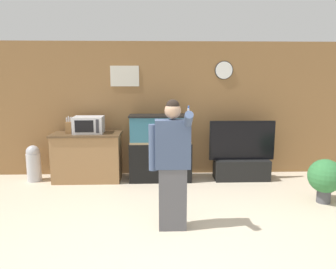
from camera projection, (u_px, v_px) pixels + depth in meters
ground_plane at (181, 249)px, 3.72m from camera, size 18.00×18.00×0.00m
wall_back_paneled at (170, 109)px, 6.46m from camera, size 10.00×0.08×2.60m
counter_island at (87, 157)px, 6.12m from camera, size 1.27×0.59×0.90m
microwave at (89, 125)px, 6.05m from camera, size 0.54×0.40×0.31m
knife_block at (69, 127)px, 6.01m from camera, size 0.11×0.11×0.32m
aquarium_on_stand at (160, 148)px, 6.12m from camera, size 1.15×0.47×1.24m
tv_on_stand at (241, 162)px, 6.20m from camera, size 1.24×0.40×1.12m
person_standing at (172, 163)px, 4.08m from camera, size 0.52×0.40×1.66m
potted_plant at (325, 177)px, 5.03m from camera, size 0.52×0.52×0.69m
trash_bin at (34, 163)px, 6.11m from camera, size 0.26×0.26×0.68m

